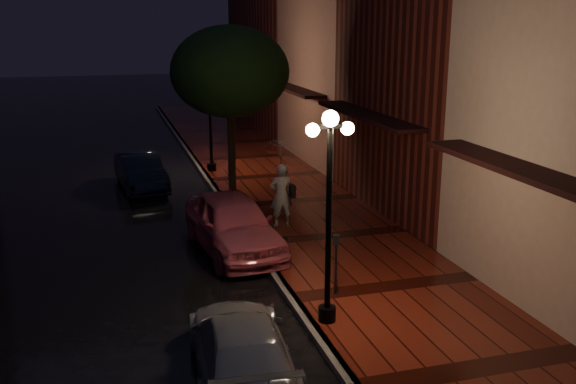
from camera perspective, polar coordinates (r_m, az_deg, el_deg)
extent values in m
plane|color=black|center=(17.79, -3.01, -4.99)|extent=(120.00, 120.00, 0.00)
cube|color=#44130C|center=(18.37, 3.85, -4.10)|extent=(4.50, 60.00, 0.15)
cube|color=#595451|center=(17.76, -3.02, -4.77)|extent=(0.25, 60.00, 0.15)
cube|color=#511914|center=(21.22, 14.67, 12.99)|extent=(5.00, 8.00, 11.00)
cube|color=#8C5951|center=(28.44, 6.20, 11.78)|extent=(5.00, 8.00, 9.00)
cube|color=#511914|center=(37.86, 0.34, 13.43)|extent=(5.00, 12.00, 10.00)
cylinder|color=black|center=(12.64, 3.62, -3.16)|extent=(0.12, 0.12, 4.00)
cylinder|color=black|center=(13.33, 3.49, -10.74)|extent=(0.36, 0.36, 0.30)
cube|color=black|center=(12.16, 3.78, 5.82)|extent=(0.70, 0.08, 0.08)
sphere|color=#FED498|center=(12.14, 3.79, 6.52)|extent=(0.32, 0.32, 0.32)
sphere|color=#FED498|center=(12.05, 2.20, 5.52)|extent=(0.26, 0.26, 0.26)
sphere|color=#FED498|center=(12.29, 5.32, 5.66)|extent=(0.26, 0.26, 0.26)
cylinder|color=black|center=(25.91, -6.92, 6.21)|extent=(0.12, 0.12, 4.00)
cylinder|color=black|center=(26.26, -6.79, 2.22)|extent=(0.36, 0.36, 0.30)
cube|color=black|center=(25.68, -7.06, 10.62)|extent=(0.70, 0.08, 0.08)
sphere|color=#FED498|center=(25.67, -7.07, 10.96)|extent=(0.32, 0.32, 0.32)
sphere|color=#FED498|center=(25.63, -7.84, 10.48)|extent=(0.26, 0.26, 0.26)
sphere|color=#FED498|center=(25.75, -6.27, 10.55)|extent=(0.26, 0.26, 0.26)
cylinder|color=black|center=(23.11, -5.04, 4.18)|extent=(0.28, 0.28, 3.20)
ellipsoid|color=black|center=(22.77, -5.20, 10.62)|extent=(4.16, 4.16, 3.20)
sphere|color=black|center=(23.55, -3.75, 9.33)|extent=(1.80, 1.80, 1.80)
sphere|color=black|center=(22.02, -6.36, 9.13)|extent=(1.80, 1.80, 1.80)
imported|color=#C14F60|center=(17.33, -4.92, -2.82)|extent=(2.34, 4.79, 1.57)
imported|color=black|center=(24.32, -12.97, 1.78)|extent=(1.86, 4.16, 1.33)
imported|color=#94939A|center=(11.51, -4.23, -13.54)|extent=(2.00, 4.22, 1.19)
imported|color=white|center=(18.85, -0.62, -0.31)|extent=(0.69, 0.45, 1.89)
imported|color=silver|center=(18.57, -0.63, 3.25)|extent=(1.10, 1.12, 1.01)
cylinder|color=black|center=(18.74, -0.62, 0.99)|extent=(0.02, 0.02, 1.51)
cube|color=black|center=(18.86, 0.35, 0.09)|extent=(0.15, 0.35, 0.38)
cylinder|color=black|center=(14.40, 4.27, -6.85)|extent=(0.06, 0.06, 1.16)
cube|color=black|center=(14.16, 4.32, -4.28)|extent=(0.14, 0.11, 0.23)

